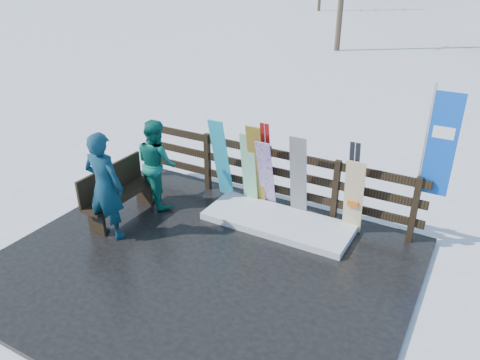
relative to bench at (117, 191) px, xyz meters
The scene contains 16 objects.
ground 2.20m from the bench, 12.90° to the right, with size 700.00×700.00×0.00m, color white.
deck 2.19m from the bench, 12.90° to the right, with size 6.00×5.00×0.08m, color black.
fence 2.70m from the bench, 39.86° to the left, with size 5.60×0.10×1.15m.
snow_patch 2.85m from the bench, 23.56° to the left, with size 2.56×1.00×0.12m, color white.
bench is the anchor object (origin of this frame).
snowboard_0 1.96m from the bench, 50.99° to the left, with size 0.30×0.03×1.66m, color #29B0CF.
snowboard_1 2.36m from the bench, 39.81° to the left, with size 0.28×0.03×1.45m, color silver.
snowboard_2 2.48m from the bench, 37.69° to the left, with size 0.28×0.03×1.64m, color yellow.
snowboard_3 2.63m from the bench, 35.02° to the left, with size 0.28×0.03×1.43m, color white.
snowboard_4 3.16m from the bench, 28.58° to the left, with size 0.30×0.03×1.58m, color black.
snowboard_5 4.04m from the bench, 21.93° to the left, with size 0.31×0.03×1.34m, color white.
ski_pair_a 2.67m from the bench, 36.52° to the left, with size 0.16×0.32×1.68m.
ski_pair_b 4.02m from the bench, 23.13° to the left, with size 0.17×0.29×1.63m.
rental_flag 5.24m from the bench, 20.26° to the left, with size 0.45×0.04×2.60m.
person_front 0.74m from the bench, 60.67° to the right, with size 0.67×0.44×1.83m, color #0F4C57.
person_back 0.87m from the bench, 68.46° to the left, with size 0.80×0.62×1.64m, color #0E6656.
Camera 1 is at (3.35, -4.78, 4.33)m, focal length 35.00 mm.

